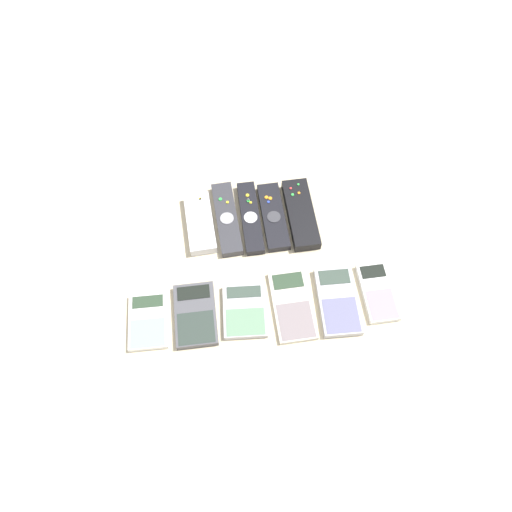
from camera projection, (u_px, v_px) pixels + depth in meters
ground_plane at (257, 265)px, 1.09m from camera, size 3.00×3.00×0.00m
remote_0 at (200, 223)px, 1.12m from camera, size 0.07×0.16×0.02m
remote_1 at (227, 219)px, 1.13m from camera, size 0.06×0.19×0.02m
remote_2 at (250, 218)px, 1.13m from camera, size 0.04×0.19×0.02m
remote_3 at (273, 216)px, 1.14m from camera, size 0.05×0.18×0.02m
remote_4 at (301, 214)px, 1.13m from camera, size 0.06×0.18×0.03m
calculator_0 at (148, 321)px, 1.02m from camera, size 0.08×0.12×0.01m
calculator_1 at (195, 315)px, 1.02m from camera, size 0.08×0.14×0.02m
calculator_2 at (245, 311)px, 1.03m from camera, size 0.10×0.12×0.02m
calculator_3 at (292, 305)px, 1.04m from camera, size 0.08×0.16×0.01m
calculator_4 at (338, 301)px, 1.04m from camera, size 0.09×0.15×0.02m
calculator_5 at (378, 292)px, 1.05m from camera, size 0.07×0.13×0.01m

